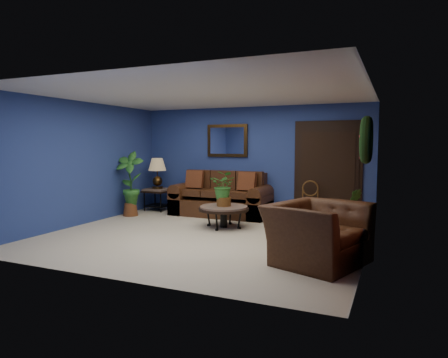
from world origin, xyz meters
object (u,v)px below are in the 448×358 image
at_px(sofa, 222,201).
at_px(table_lamp, 157,170).
at_px(coffee_table, 224,209).
at_px(side_chair, 310,198).
at_px(end_table, 158,194).
at_px(armchair, 317,233).

height_order(sofa, table_lamp, table_lamp).
xyz_separation_m(coffee_table, side_chair, (1.43, 1.29, 0.12)).
relative_size(sofa, end_table, 3.79).
height_order(table_lamp, side_chair, table_lamp).
height_order(sofa, side_chair, sofa).
relative_size(side_chair, armchair, 0.68).
xyz_separation_m(table_lamp, armchair, (4.45, -2.88, -0.60)).
distance_m(sofa, table_lamp, 1.86).
bearing_deg(table_lamp, armchair, -32.90).
bearing_deg(armchair, side_chair, 33.07).
relative_size(coffee_table, side_chair, 1.14).
bearing_deg(side_chair, table_lamp, 171.16).
distance_m(coffee_table, end_table, 2.63).
bearing_deg(table_lamp, end_table, 153.43).
distance_m(end_table, armchair, 5.30).
relative_size(table_lamp, armchair, 0.57).
xyz_separation_m(end_table, table_lamp, (0.00, -0.00, 0.60)).
bearing_deg(side_chair, end_table, 171.16).
distance_m(table_lamp, side_chair, 3.79).
bearing_deg(end_table, sofa, 1.16).
height_order(coffee_table, end_table, end_table).
bearing_deg(coffee_table, table_lamp, 152.11).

